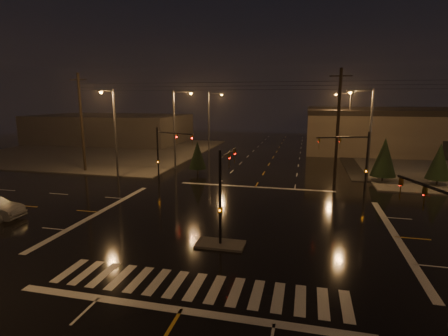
% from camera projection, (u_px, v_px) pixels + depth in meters
% --- Properties ---
extents(ground, '(140.00, 140.00, 0.00)m').
position_uv_depth(ground, '(233.00, 223.00, 25.56)').
color(ground, black).
rests_on(ground, ground).
extents(sidewalk_nw, '(36.00, 36.00, 0.12)m').
position_uv_depth(sidewalk_nw, '(101.00, 150.00, 60.99)').
color(sidewalk_nw, '#44423D').
rests_on(sidewalk_nw, ground).
extents(median_island, '(3.00, 1.60, 0.15)m').
position_uv_depth(median_island, '(220.00, 244.00, 21.73)').
color(median_island, '#44423D').
rests_on(median_island, ground).
extents(crosswalk, '(15.00, 2.60, 0.01)m').
position_uv_depth(crosswalk, '(195.00, 286.00, 16.98)').
color(crosswalk, beige).
rests_on(crosswalk, ground).
extents(stop_bar_near, '(16.00, 0.50, 0.01)m').
position_uv_depth(stop_bar_near, '(181.00, 310.00, 15.07)').
color(stop_bar_near, beige).
rests_on(stop_bar_near, ground).
extents(stop_bar_far, '(16.00, 0.50, 0.01)m').
position_uv_depth(stop_bar_far, '(255.00, 187.00, 36.06)').
color(stop_bar_far, beige).
rests_on(stop_bar_far, ground).
extents(commercial_block, '(30.00, 18.00, 5.60)m').
position_uv_depth(commercial_block, '(111.00, 129.00, 73.04)').
color(commercial_block, '#44403C').
rests_on(commercial_block, ground).
extents(signal_mast_median, '(0.25, 4.59, 6.00)m').
position_uv_depth(signal_mast_median, '(224.00, 183.00, 21.90)').
color(signal_mast_median, black).
rests_on(signal_mast_median, ground).
extents(signal_mast_ne, '(4.84, 1.86, 6.00)m').
position_uv_depth(signal_mast_ne, '(356.00, 156.00, 32.33)').
color(signal_mast_ne, black).
rests_on(signal_mast_ne, ground).
extents(signal_mast_nw, '(4.84, 1.86, 6.00)m').
position_uv_depth(signal_mast_nw, '(165.00, 149.00, 36.65)').
color(signal_mast_nw, black).
rests_on(signal_mast_nw, ground).
extents(signal_mast_se, '(1.55, 3.87, 6.00)m').
position_uv_depth(signal_mast_se, '(445.00, 240.00, 13.21)').
color(signal_mast_se, black).
rests_on(signal_mast_se, ground).
extents(streetlight_1, '(2.77, 0.32, 10.00)m').
position_uv_depth(streetlight_1, '(176.00, 124.00, 44.14)').
color(streetlight_1, '#38383A').
rests_on(streetlight_1, ground).
extents(streetlight_2, '(2.77, 0.32, 10.00)m').
position_uv_depth(streetlight_2, '(210.00, 118.00, 59.40)').
color(streetlight_2, '#38383A').
rests_on(streetlight_2, ground).
extents(streetlight_3, '(2.77, 0.32, 10.00)m').
position_uv_depth(streetlight_3, '(367.00, 129.00, 37.15)').
color(streetlight_3, '#38383A').
rests_on(streetlight_3, ground).
extents(streetlight_4, '(2.77, 0.32, 10.00)m').
position_uv_depth(streetlight_4, '(347.00, 119.00, 56.23)').
color(streetlight_4, '#38383A').
rests_on(streetlight_4, ground).
extents(streetlight_5, '(0.32, 2.77, 10.00)m').
position_uv_depth(streetlight_5, '(114.00, 128.00, 38.73)').
color(streetlight_5, '#38383A').
rests_on(streetlight_5, ground).
extents(utility_pole_0, '(2.20, 0.32, 12.00)m').
position_uv_depth(utility_pole_0, '(82.00, 122.00, 42.72)').
color(utility_pole_0, black).
rests_on(utility_pole_0, ground).
extents(utility_pole_1, '(2.20, 0.32, 12.00)m').
position_uv_depth(utility_pole_1, '(338.00, 127.00, 35.90)').
color(utility_pole_1, black).
rests_on(utility_pole_1, ground).
extents(conifer_0, '(2.67, 2.67, 4.86)m').
position_uv_depth(conifer_0, '(384.00, 157.00, 37.62)').
color(conifer_0, black).
rests_on(conifer_0, ground).
extents(conifer_1, '(2.41, 2.41, 4.47)m').
position_uv_depth(conifer_1, '(439.00, 161.00, 36.15)').
color(conifer_1, black).
rests_on(conifer_1, ground).
extents(conifer_3, '(2.12, 2.12, 4.02)m').
position_uv_depth(conifer_3, '(197.00, 155.00, 41.67)').
color(conifer_3, black).
rests_on(conifer_3, ground).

